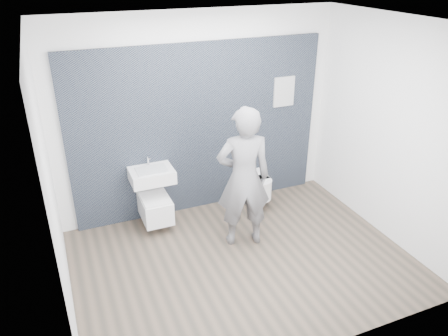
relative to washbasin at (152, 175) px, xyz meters
name	(u,v)px	position (x,y,z in m)	size (l,w,h in m)	color
ground	(243,261)	(0.78, -1.23, -0.76)	(4.00, 4.00, 0.00)	brown
room_shell	(246,128)	(0.78, -1.23, 0.98)	(4.00, 4.00, 4.00)	white
tile_wall	(202,204)	(0.78, 0.24, -0.76)	(3.60, 0.06, 2.40)	black
washbasin	(152,175)	(0.00, 0.00, 0.00)	(0.57, 0.43, 0.43)	white
toilet_square	(155,206)	(0.00, -0.06, -0.45)	(0.38, 0.55, 0.67)	white
toilet_rounded	(257,186)	(1.54, -0.07, -0.44)	(0.34, 0.57, 0.31)	white
info_placard	(278,190)	(2.06, 0.20, -0.76)	(0.32, 0.03, 0.43)	white
visitor	(244,178)	(0.95, -0.84, 0.16)	(0.67, 0.44, 1.84)	slate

